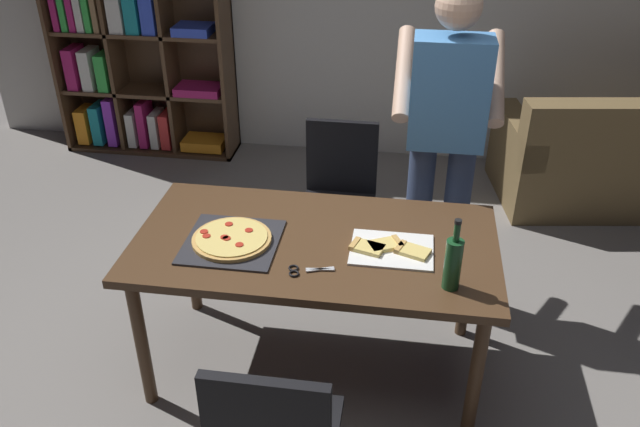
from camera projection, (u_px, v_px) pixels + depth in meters
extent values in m
plane|color=gray|center=(316.00, 364.00, 3.30)|extent=(12.00, 12.00, 0.00)
cube|color=#4C331E|center=(315.00, 244.00, 2.92)|extent=(1.63, 0.86, 0.04)
cylinder|color=#4C331E|center=(142.00, 343.00, 2.91)|extent=(0.06, 0.06, 0.71)
cylinder|color=#4C331E|center=(475.00, 378.00, 2.72)|extent=(0.06, 0.06, 0.71)
cylinder|color=#4C331E|center=(191.00, 255.00, 3.50)|extent=(0.06, 0.06, 0.71)
cylinder|color=#4C331E|center=(468.00, 279.00, 3.32)|extent=(0.06, 0.06, 0.71)
cube|color=black|center=(337.00, 209.00, 3.78)|extent=(0.42, 0.42, 0.04)
cube|color=black|center=(342.00, 157.00, 3.82)|extent=(0.42, 0.04, 0.45)
cylinder|color=black|center=(302.00, 255.00, 3.77)|extent=(0.04, 0.04, 0.41)
cylinder|color=black|center=(364.00, 261.00, 3.72)|extent=(0.04, 0.04, 0.41)
cylinder|color=black|center=(312.00, 223.00, 4.07)|extent=(0.04, 0.04, 0.41)
cylinder|color=black|center=(369.00, 228.00, 4.03)|extent=(0.04, 0.04, 0.41)
cube|color=brown|center=(618.00, 171.00, 4.69)|extent=(1.81, 1.09, 0.40)
cube|color=brown|center=(518.00, 133.00, 4.54)|extent=(0.28, 0.86, 0.20)
cube|color=#513823|center=(56.00, 29.00, 5.10)|extent=(0.03, 0.35, 1.95)
cube|color=#513823|center=(225.00, 36.00, 4.92)|extent=(0.03, 0.35, 1.95)
cube|color=#513823|center=(156.00, 146.00, 5.50)|extent=(1.40, 0.35, 0.03)
cube|color=#513823|center=(147.00, 27.00, 5.15)|extent=(1.40, 0.03, 1.95)
cube|color=#513823|center=(148.00, 91.00, 5.25)|extent=(1.34, 0.29, 0.03)
cube|color=#513823|center=(139.00, 33.00, 5.01)|extent=(1.34, 0.29, 0.03)
cube|color=#513823|center=(112.00, 32.00, 5.04)|extent=(0.03, 0.29, 1.89)
cube|color=#513823|center=(167.00, 34.00, 4.98)|extent=(0.03, 0.29, 1.89)
cube|color=orange|center=(87.00, 124.00, 5.47)|extent=(0.10, 0.22, 0.29)
cube|color=teal|center=(101.00, 123.00, 5.44)|extent=(0.08, 0.22, 0.33)
cube|color=purple|center=(115.00, 120.00, 5.41)|extent=(0.08, 0.22, 0.40)
cube|color=silver|center=(135.00, 127.00, 5.42)|extent=(0.07, 0.22, 0.29)
cube|color=#B21E66|center=(146.00, 123.00, 5.38)|extent=(0.06, 0.22, 0.38)
cube|color=silver|center=(157.00, 128.00, 5.39)|extent=(0.06, 0.22, 0.29)
cube|color=red|center=(169.00, 129.00, 5.38)|extent=(0.08, 0.22, 0.29)
cube|color=orange|center=(205.00, 143.00, 5.39)|extent=(0.34, 0.25, 0.08)
cube|color=#B21E66|center=(75.00, 67.00, 5.22)|extent=(0.09, 0.22, 0.33)
cube|color=silver|center=(91.00, 68.00, 5.20)|extent=(0.09, 0.22, 0.32)
cube|color=green|center=(106.00, 71.00, 5.19)|extent=(0.08, 0.22, 0.29)
cube|color=#B21E66|center=(200.00, 89.00, 5.16)|extent=(0.36, 0.25, 0.06)
cube|color=#B21E66|center=(60.00, 9.00, 4.99)|extent=(0.05, 0.22, 0.29)
cube|color=green|center=(67.00, 4.00, 4.96)|extent=(0.05, 0.22, 0.37)
cube|color=#B21E66|center=(76.00, 10.00, 4.97)|extent=(0.05, 0.22, 0.29)
cube|color=silver|center=(83.00, 7.00, 4.95)|extent=(0.06, 0.22, 0.34)
cube|color=green|center=(91.00, 7.00, 4.94)|extent=(0.05, 0.22, 0.35)
cube|color=olive|center=(99.00, 4.00, 4.92)|extent=(0.04, 0.22, 0.39)
cube|color=silver|center=(119.00, 9.00, 4.92)|extent=(0.11, 0.22, 0.32)
cube|color=teal|center=(135.00, 11.00, 4.91)|extent=(0.10, 0.22, 0.31)
cube|color=blue|center=(151.00, 7.00, 4.87)|extent=(0.10, 0.22, 0.37)
cube|color=blue|center=(194.00, 29.00, 4.91)|extent=(0.28, 0.25, 0.07)
cylinder|color=#38476B|center=(454.00, 224.00, 3.55)|extent=(0.14, 0.14, 0.95)
cylinder|color=#38476B|center=(417.00, 222.00, 3.57)|extent=(0.14, 0.14, 0.95)
cube|color=#4C8CD1|center=(450.00, 93.00, 3.17)|extent=(0.38, 0.22, 0.55)
sphere|color=#E0B293|center=(459.00, 6.00, 2.96)|extent=(0.22, 0.22, 0.22)
cylinder|color=#E0B293|center=(495.00, 78.00, 3.28)|extent=(0.09, 0.50, 0.39)
cylinder|color=#E0B293|center=(404.00, 73.00, 3.34)|extent=(0.09, 0.50, 0.39)
cube|color=#2D2D33|center=(232.00, 242.00, 2.89)|extent=(0.41, 0.41, 0.01)
cylinder|color=tan|center=(232.00, 239.00, 2.88)|extent=(0.35, 0.35, 0.02)
cylinder|color=#EACC6B|center=(232.00, 237.00, 2.88)|extent=(0.32, 0.32, 0.01)
cylinder|color=#B22819|center=(249.00, 230.00, 2.91)|extent=(0.04, 0.04, 0.00)
cylinder|color=#B22819|center=(204.00, 231.00, 2.90)|extent=(0.04, 0.04, 0.00)
cylinder|color=#B22819|center=(227.00, 238.00, 2.86)|extent=(0.04, 0.04, 0.00)
cylinder|color=#B22819|center=(206.00, 236.00, 2.87)|extent=(0.04, 0.04, 0.00)
cylinder|color=#B22819|center=(229.00, 224.00, 2.96)|extent=(0.04, 0.04, 0.00)
cylinder|color=#B22819|center=(239.00, 245.00, 2.81)|extent=(0.04, 0.04, 0.00)
cylinder|color=#B22819|center=(224.00, 237.00, 2.87)|extent=(0.04, 0.04, 0.00)
cube|color=white|center=(392.00, 250.00, 2.84)|extent=(0.36, 0.28, 0.01)
cube|color=#EACC6B|center=(413.00, 251.00, 2.80)|extent=(0.16, 0.13, 0.02)
cube|color=tan|center=(400.00, 247.00, 2.82)|extent=(0.05, 0.09, 0.02)
cube|color=#EACC6B|center=(385.00, 245.00, 2.84)|extent=(0.17, 0.14, 0.02)
cube|color=tan|center=(398.00, 242.00, 2.86)|extent=(0.06, 0.09, 0.02)
cube|color=#EACC6B|center=(367.00, 248.00, 2.82)|extent=(0.16, 0.13, 0.02)
cube|color=tan|center=(355.00, 244.00, 2.85)|extent=(0.05, 0.09, 0.02)
cylinder|color=#194723|center=(453.00, 264.00, 2.56)|extent=(0.07, 0.07, 0.22)
cylinder|color=#194723|center=(457.00, 232.00, 2.48)|extent=(0.03, 0.03, 0.08)
cylinder|color=black|center=(458.00, 222.00, 2.46)|extent=(0.03, 0.03, 0.02)
cube|color=silver|center=(320.00, 269.00, 2.71)|extent=(0.12, 0.05, 0.01)
cube|color=silver|center=(320.00, 269.00, 2.71)|extent=(0.12, 0.03, 0.01)
torus|color=black|center=(293.00, 268.00, 2.72)|extent=(0.05, 0.05, 0.01)
torus|color=black|center=(294.00, 274.00, 2.68)|extent=(0.05, 0.05, 0.01)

